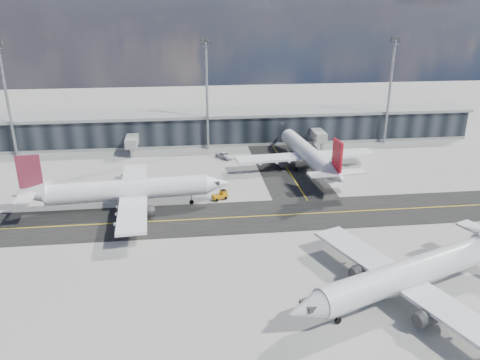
# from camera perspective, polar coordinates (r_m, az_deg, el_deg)

# --- Properties ---
(ground) EXTENTS (300.00, 300.00, 0.00)m
(ground) POSITION_cam_1_polar(r_m,az_deg,el_deg) (83.58, -2.11, -5.83)
(ground) COLOR gray
(ground) RESTS_ON ground
(taxiway_lanes) EXTENTS (180.00, 63.00, 0.03)m
(taxiway_lanes) POSITION_cam_1_polar(r_m,az_deg,el_deg) (93.58, -0.26, -2.76)
(taxiway_lanes) COLOR black
(taxiway_lanes) RESTS_ON ground
(terminal_concourse) EXTENTS (152.00, 19.80, 8.80)m
(terminal_concourse) POSITION_cam_1_polar(r_m,az_deg,el_deg) (133.75, -4.07, 6.37)
(terminal_concourse) COLOR black
(terminal_concourse) RESTS_ON ground
(floodlight_masts) EXTENTS (102.50, 0.70, 28.90)m
(floodlight_masts) POSITION_cam_1_polar(r_m,az_deg,el_deg) (124.51, -4.06, 10.71)
(floodlight_masts) COLOR gray
(floodlight_masts) RESTS_ON ground
(airliner_af) EXTENTS (40.29, 34.35, 11.93)m
(airliner_af) POSITION_cam_1_polar(r_m,az_deg,el_deg) (91.84, -13.89, -1.22)
(airliner_af) COLOR white
(airliner_af) RESTS_ON ground
(airliner_redtail) EXTENTS (34.22, 40.09, 11.87)m
(airliner_redtail) POSITION_cam_1_polar(r_m,az_deg,el_deg) (111.58, 8.33, 3.14)
(airliner_redtail) COLOR white
(airliner_redtail) RESTS_ON ground
(airliner_near) EXTENTS (37.74, 32.63, 11.57)m
(airliner_near) POSITION_cam_1_polar(r_m,az_deg,el_deg) (67.58, 20.35, -10.53)
(airliner_near) COLOR silver
(airliner_near) RESTS_ON ground
(baggage_tug) EXTENTS (3.33, 2.48, 1.89)m
(baggage_tug) POSITION_cam_1_polar(r_m,az_deg,el_deg) (94.79, -2.35, -1.84)
(baggage_tug) COLOR orange
(baggage_tug) RESTS_ON ground
(service_van) EXTENTS (5.20, 6.04, 1.54)m
(service_van) POSITION_cam_1_polar(r_m,az_deg,el_deg) (119.94, -1.82, 3.04)
(service_van) COLOR white
(service_van) RESTS_ON ground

